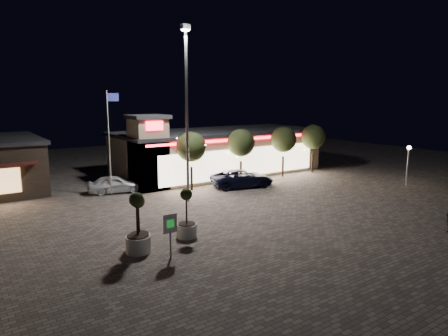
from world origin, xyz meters
TOP-DOWN VIEW (x-y plane):
  - ground at (0.00, 0.00)m, footprint 90.00×90.00m
  - retail_building at (9.51, 15.82)m, footprint 20.40×8.40m
  - floodlight_pole at (2.00, 8.00)m, footprint 0.60×0.40m
  - flagpole at (-1.90, 13.00)m, footprint 0.95×0.10m
  - lamp_post_east at (20.00, 2.00)m, footprint 0.36×0.36m
  - string_tree_a at (4.00, 11.00)m, footprint 2.42×2.42m
  - string_tree_b at (9.00, 11.00)m, footprint 2.42×2.42m
  - string_tree_c at (14.00, 11.00)m, footprint 2.42×2.42m
  - string_tree_d at (18.00, 11.00)m, footprint 2.42×2.42m
  - pickup_truck at (8.11, 9.57)m, footprint 5.78×3.78m
  - white_sedan at (-1.51, 13.62)m, footprint 4.41×2.53m
  - planter_left at (-4.52, 1.32)m, footprint 1.12×1.12m
  - planter_mid at (-4.77, 0.89)m, footprint 1.23×1.23m
  - planter_right at (-1.76, 1.42)m, footprint 1.10×1.10m
  - valet_sign at (-3.75, -0.59)m, footprint 0.70×0.10m

SIDE VIEW (x-z plane):
  - ground at x=0.00m, z-range 0.00..0.00m
  - white_sedan at x=-1.51m, z-range 0.00..1.41m
  - pickup_truck at x=8.11m, z-range 0.00..1.48m
  - planter_right at x=-1.76m, z-range -0.52..2.19m
  - planter_left at x=-4.52m, z-range -0.53..2.22m
  - planter_mid at x=-4.77m, z-range -0.58..2.44m
  - valet_sign at x=-3.75m, z-range 0.43..2.56m
  - retail_building at x=9.51m, z-range -0.84..5.26m
  - lamp_post_east at x=20.00m, z-range 0.72..4.20m
  - string_tree_a at x=4.00m, z-range 1.17..5.95m
  - string_tree_b at x=9.00m, z-range 1.17..5.95m
  - string_tree_c at x=14.00m, z-range 1.17..5.95m
  - string_tree_d at x=18.00m, z-range 1.17..5.95m
  - flagpole at x=-1.90m, z-range 0.74..8.74m
  - floodlight_pole at x=2.00m, z-range 0.83..13.21m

